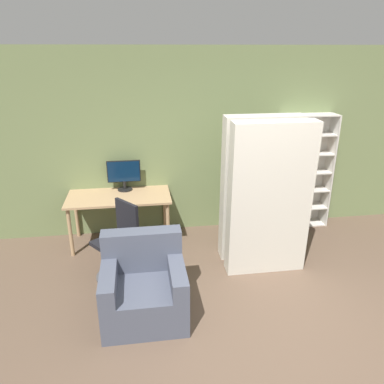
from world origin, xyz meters
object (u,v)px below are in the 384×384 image
(bookshelf, at_px, (297,171))
(mattress_near, at_px, (270,200))
(office_chair, at_px, (119,248))
(monitor, at_px, (124,174))
(armchair, at_px, (144,287))
(mattress_far, at_px, (260,189))

(bookshelf, bearing_deg, mattress_near, -125.24)
(office_chair, bearing_deg, bookshelf, 22.27)
(monitor, height_order, bookshelf, bookshelf)
(office_chair, relative_size, mattress_near, 0.50)
(bookshelf, xyz_separation_m, armchair, (-2.41, -1.85, -0.58))
(bookshelf, bearing_deg, office_chair, -157.73)
(bookshelf, bearing_deg, monitor, -179.83)
(mattress_far, relative_size, armchair, 2.25)
(office_chair, height_order, mattress_near, mattress_near)
(mattress_far, bearing_deg, bookshelf, 44.44)
(mattress_near, relative_size, mattress_far, 1.00)
(monitor, xyz_separation_m, armchair, (0.21, -1.84, -0.65))
(mattress_near, bearing_deg, office_chair, 176.03)
(mattress_near, xyz_separation_m, mattress_far, (0.00, 0.38, -0.00))
(monitor, bearing_deg, mattress_near, -34.83)
(mattress_far, height_order, armchair, mattress_far)
(monitor, distance_m, mattress_near, 2.13)
(office_chair, bearing_deg, mattress_near, -3.97)
(monitor, distance_m, bookshelf, 2.62)
(monitor, height_order, office_chair, monitor)
(armchair, bearing_deg, monitor, 96.36)
(monitor, bearing_deg, bookshelf, 0.17)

